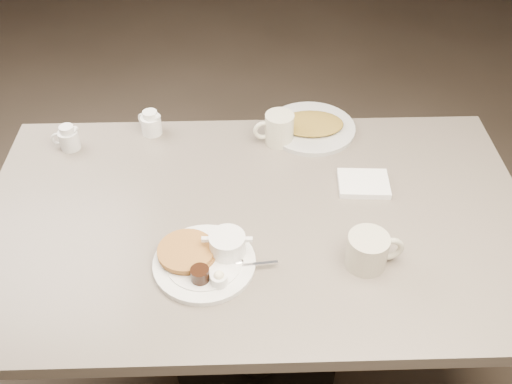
{
  "coord_description": "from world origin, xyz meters",
  "views": [
    {
      "loc": [
        -0.03,
        -1.13,
        1.86
      ],
      "look_at": [
        0.0,
        0.02,
        0.82
      ],
      "focal_mm": 40.86,
      "sensor_mm": 36.0,
      "label": 1
    }
  ],
  "objects_px": {
    "creamer_right": "(151,123)",
    "coffee_mug_near": "(369,250)",
    "diner_table": "(256,258)",
    "main_plate": "(206,257)",
    "creamer_left": "(68,138)",
    "coffee_mug_far": "(278,129)",
    "hash_plate": "(311,127)"
  },
  "relations": [
    {
      "from": "coffee_mug_near",
      "to": "hash_plate",
      "type": "bearing_deg",
      "value": 98.36
    },
    {
      "from": "coffee_mug_near",
      "to": "creamer_right",
      "type": "relative_size",
      "value": 1.77
    },
    {
      "from": "diner_table",
      "to": "hash_plate",
      "type": "xyz_separation_m",
      "value": [
        0.19,
        0.39,
        0.18
      ]
    },
    {
      "from": "diner_table",
      "to": "creamer_right",
      "type": "relative_size",
      "value": 17.84
    },
    {
      "from": "coffee_mug_far",
      "to": "coffee_mug_near",
      "type": "bearing_deg",
      "value": -69.08
    },
    {
      "from": "creamer_left",
      "to": "creamer_right",
      "type": "xyz_separation_m",
      "value": [
        0.24,
        0.07,
        -0.0
      ]
    },
    {
      "from": "creamer_right",
      "to": "diner_table",
      "type": "bearing_deg",
      "value": -50.59
    },
    {
      "from": "diner_table",
      "to": "creamer_right",
      "type": "bearing_deg",
      "value": 129.41
    },
    {
      "from": "diner_table",
      "to": "coffee_mug_near",
      "type": "relative_size",
      "value": 10.1
    },
    {
      "from": "hash_plate",
      "to": "creamer_left",
      "type": "bearing_deg",
      "value": -174.62
    },
    {
      "from": "coffee_mug_far",
      "to": "hash_plate",
      "type": "xyz_separation_m",
      "value": [
        0.11,
        0.06,
        -0.04
      ]
    },
    {
      "from": "main_plate",
      "to": "coffee_mug_far",
      "type": "distance_m",
      "value": 0.54
    },
    {
      "from": "diner_table",
      "to": "coffee_mug_near",
      "type": "xyz_separation_m",
      "value": [
        0.27,
        -0.17,
        0.22
      ]
    },
    {
      "from": "main_plate",
      "to": "coffee_mug_far",
      "type": "xyz_separation_m",
      "value": [
        0.21,
        0.49,
        0.03
      ]
    },
    {
      "from": "coffee_mug_far",
      "to": "creamer_right",
      "type": "relative_size",
      "value": 1.58
    },
    {
      "from": "diner_table",
      "to": "creamer_right",
      "type": "height_order",
      "value": "creamer_right"
    },
    {
      "from": "creamer_right",
      "to": "hash_plate",
      "type": "relative_size",
      "value": 0.29
    },
    {
      "from": "creamer_left",
      "to": "hash_plate",
      "type": "distance_m",
      "value": 0.76
    },
    {
      "from": "diner_table",
      "to": "creamer_left",
      "type": "relative_size",
      "value": 16.01
    },
    {
      "from": "diner_table",
      "to": "main_plate",
      "type": "xyz_separation_m",
      "value": [
        -0.13,
        -0.16,
        0.19
      ]
    },
    {
      "from": "diner_table",
      "to": "coffee_mug_far",
      "type": "bearing_deg",
      "value": 76.79
    },
    {
      "from": "diner_table",
      "to": "main_plate",
      "type": "distance_m",
      "value": 0.28
    },
    {
      "from": "creamer_left",
      "to": "hash_plate",
      "type": "bearing_deg",
      "value": 5.38
    },
    {
      "from": "creamer_left",
      "to": "diner_table",
      "type": "bearing_deg",
      "value": -29.45
    },
    {
      "from": "coffee_mug_near",
      "to": "creamer_right",
      "type": "height_order",
      "value": "coffee_mug_near"
    },
    {
      "from": "creamer_left",
      "to": "creamer_right",
      "type": "distance_m",
      "value": 0.25
    },
    {
      "from": "creamer_right",
      "to": "coffee_mug_near",
      "type": "bearing_deg",
      "value": -43.69
    },
    {
      "from": "main_plate",
      "to": "hash_plate",
      "type": "relative_size",
      "value": 1.1
    },
    {
      "from": "main_plate",
      "to": "creamer_left",
      "type": "distance_m",
      "value": 0.65
    },
    {
      "from": "coffee_mug_far",
      "to": "diner_table",
      "type": "bearing_deg",
      "value": -103.21
    },
    {
      "from": "main_plate",
      "to": "coffee_mug_near",
      "type": "bearing_deg",
      "value": -1.69
    },
    {
      "from": "diner_table",
      "to": "coffee_mug_near",
      "type": "bearing_deg",
      "value": -32.82
    }
  ]
}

